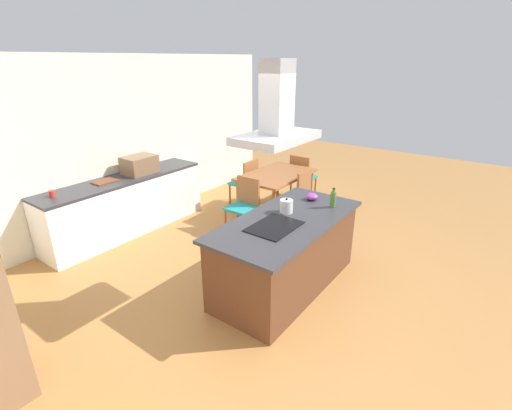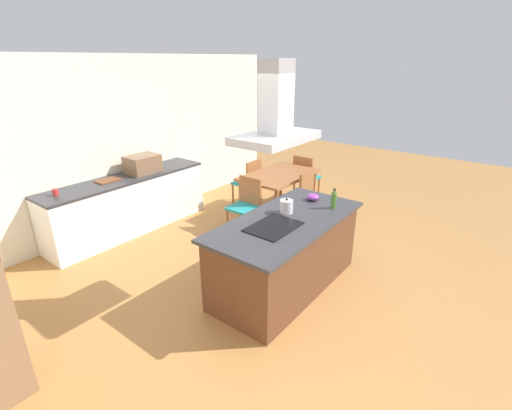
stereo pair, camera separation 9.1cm
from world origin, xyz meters
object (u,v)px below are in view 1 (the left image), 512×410
Objects in this scene: cutting_board at (105,181)px; chair_facing_island at (309,194)px; cooktop at (274,226)px; olive_oil_bottle at (333,199)px; countertop_microwave at (140,165)px; chair_facing_back_wall at (246,180)px; coffee_mug_red at (52,194)px; mixing_bowl at (312,197)px; chair_at_right_end at (302,174)px; dining_table at (276,178)px; range_hood at (277,116)px; tea_kettle at (286,206)px; chair_at_left_end at (244,202)px.

chair_facing_island is (2.30, -2.24, -0.40)m from cutting_board.
olive_oil_bottle reaches higher than cooktop.
countertop_microwave is 1.97m from chair_facing_back_wall.
chair_facing_island is (3.09, -2.23, -0.44)m from coffee_mug_red.
mixing_bowl is 2.45m from chair_at_right_end.
range_hood reaches higher than dining_table.
dining_table is (1.12, 1.29, -0.28)m from mixing_bowl.
cooktop is 0.67× the size of chair_facing_back_wall.
olive_oil_bottle reaches higher than chair_facing_back_wall.
chair_at_right_end is (2.60, 1.25, -0.47)m from tea_kettle.
chair_facing_back_wall is at bearing 143.99° from chair_at_right_end.
chair_facing_island is (1.69, -2.19, -0.53)m from countertop_microwave.
countertop_microwave is at bearing 81.75° from range_hood.
tea_kettle reaches higher than chair_at_right_end.
cutting_board is 3.60m from chair_at_right_end.
olive_oil_bottle is at bearing -71.07° from cutting_board.
cooktop is 3.08m from coffee_mug_red.
olive_oil_bottle is (0.48, -0.38, 0.03)m from tea_kettle.
tea_kettle is at bearing -77.67° from cutting_board.
chair_facing_back_wall is (-0.92, 0.67, 0.00)m from chair_at_right_end.
countertop_microwave is at bearing 149.71° from chair_at_right_end.
chair_facing_back_wall is 0.99× the size of range_hood.
coffee_mug_red is at bearing 158.67° from chair_at_right_end.
chair_facing_island is at bearing -90.00° from chair_facing_back_wall.
olive_oil_bottle is 0.28× the size of chair_facing_island.
dining_table is 2.89m from range_hood.
mixing_bowl is at bearing 76.52° from olive_oil_bottle.
range_hood is at bearing 163.64° from olive_oil_bottle.
tea_kettle is 1.54m from chair_at_left_end.
dining_table is at bearing -90.00° from chair_facing_back_wall.
cutting_board is (-1.10, 3.20, -0.10)m from olive_oil_bottle.
chair_at_right_end is (2.04, 1.29, -0.44)m from mixing_bowl.
tea_kettle reaches higher than cutting_board.
olive_oil_bottle reaches higher than chair_at_right_end.
tea_kettle is at bearing -131.37° from chair_facing_back_wall.
olive_oil_bottle is at bearing -103.48° from mixing_bowl.
chair_facing_island reaches higher than dining_table.
cutting_board is 0.38× the size of chair_facing_back_wall.
cutting_board is (-0.62, 2.82, -0.07)m from tea_kettle.
chair_at_left_end is at bearing 58.36° from tea_kettle.
range_hood is (-0.42, -2.88, 1.06)m from countertop_microwave.
coffee_mug_red is at bearing 163.79° from chair_facing_back_wall.
chair_at_right_end is 3.68m from range_hood.
mixing_bowl is (0.99, 0.07, 0.04)m from cooktop.
olive_oil_bottle is 0.18× the size of dining_table.
cooktop is 0.45m from tea_kettle.
cooktop is 1.85m from chair_at_left_end.
cutting_board is (0.79, 0.01, -0.04)m from coffee_mug_red.
chair_facing_back_wall is at bearing -16.21° from coffee_mug_red.
chair_at_right_end is (3.02, 1.36, -0.40)m from cooktop.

